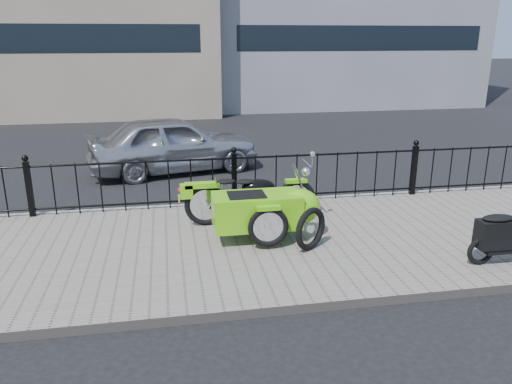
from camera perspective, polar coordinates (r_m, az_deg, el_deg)
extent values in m
plane|color=black|center=(8.02, -1.17, -5.16)|extent=(120.00, 120.00, 0.00)
cube|color=slate|center=(7.54, -0.57, -6.17)|extent=(30.00, 3.80, 0.12)
cube|color=gray|center=(9.33, -2.58, -1.48)|extent=(30.00, 0.10, 0.12)
cylinder|color=black|center=(8.94, -2.54, 3.88)|extent=(14.00, 0.04, 0.04)
cylinder|color=black|center=(9.14, -2.48, -0.69)|extent=(14.00, 0.04, 0.04)
cube|color=black|center=(9.27, -24.48, 0.29)|extent=(0.09, 0.09, 0.96)
sphere|color=black|center=(9.14, -24.90, 3.53)|extent=(0.11, 0.11, 0.11)
cube|color=black|center=(9.04, -2.51, 1.48)|extent=(0.09, 0.09, 0.96)
sphere|color=black|center=(8.91, -2.55, 4.82)|extent=(0.11, 0.11, 0.11)
cube|color=black|center=(10.10, 17.58, 2.38)|extent=(0.09, 0.09, 0.96)
sphere|color=black|center=(9.99, 17.86, 5.37)|extent=(0.11, 0.11, 0.11)
cube|color=black|center=(19.93, -25.32, 15.58)|extent=(12.50, 0.06, 1.00)
cube|color=black|center=(21.91, 12.11, 16.81)|extent=(10.50, 0.06, 1.00)
torus|color=black|center=(8.35, 4.55, -0.90)|extent=(0.69, 0.09, 0.69)
torus|color=black|center=(8.11, -5.77, -1.49)|extent=(0.69, 0.09, 0.69)
torus|color=black|center=(7.15, 1.41, -4.03)|extent=(0.60, 0.08, 0.60)
cube|color=gray|center=(8.19, -0.54, -1.06)|extent=(0.34, 0.22, 0.24)
cylinder|color=black|center=(8.21, -0.53, -1.52)|extent=(1.40, 0.04, 0.04)
ellipsoid|color=black|center=(8.13, 0.29, 0.59)|extent=(0.54, 0.29, 0.26)
cylinder|color=silver|center=(8.22, 5.86, 3.28)|extent=(0.03, 0.56, 0.03)
cylinder|color=silver|center=(8.27, 5.00, 1.17)|extent=(0.25, 0.04, 0.59)
sphere|color=silver|center=(8.25, 5.70, 2.34)|extent=(0.15, 0.15, 0.15)
cube|color=#6CCD12|center=(8.25, 4.60, 1.28)|extent=(0.36, 0.12, 0.06)
cube|color=#6CCD12|center=(8.00, -6.20, 0.80)|extent=(0.55, 0.16, 0.08)
ellipsoid|color=black|center=(8.07, -1.24, 1.19)|extent=(0.31, 0.22, 0.08)
ellipsoid|color=black|center=(8.02, -3.50, 1.21)|extent=(0.31, 0.22, 0.08)
sphere|color=red|center=(8.00, -8.68, 0.26)|extent=(0.07, 0.07, 0.07)
cube|color=gold|center=(8.15, -8.79, -0.76)|extent=(0.02, 0.14, 0.10)
cube|color=#6CCD12|center=(7.45, 0.06, -2.11)|extent=(1.30, 0.62, 0.50)
ellipsoid|color=#6CCD12|center=(7.58, 4.91, -1.63)|extent=(0.65, 0.60, 0.54)
cube|color=black|center=(7.35, -1.09, -0.49)|extent=(0.55, 0.43, 0.06)
cube|color=#6CCD12|center=(7.05, 1.43, -1.84)|extent=(0.34, 0.11, 0.06)
torus|color=black|center=(7.39, 24.30, -6.15)|extent=(0.39, 0.07, 0.39)
cube|color=black|center=(7.42, 25.75, -4.30)|extent=(0.53, 0.25, 0.38)
ellipsoid|color=black|center=(7.35, 25.98, -2.70)|extent=(0.45, 0.22, 0.09)
torus|color=black|center=(7.20, 6.25, -4.21)|extent=(0.57, 0.45, 0.64)
imported|color=#B0B1B7|center=(11.88, -9.39, 5.46)|extent=(4.18, 2.42, 1.34)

